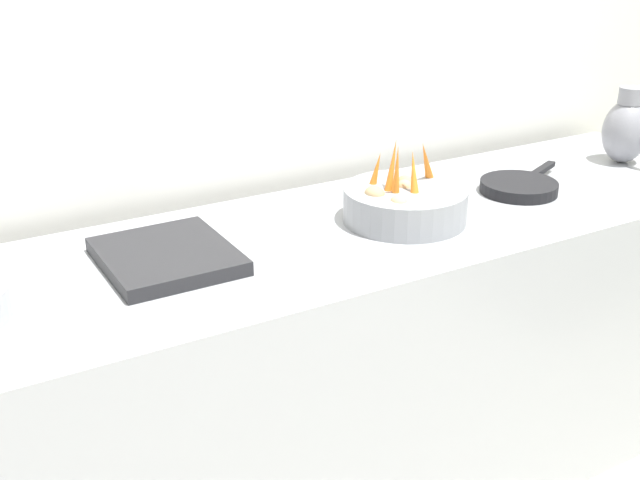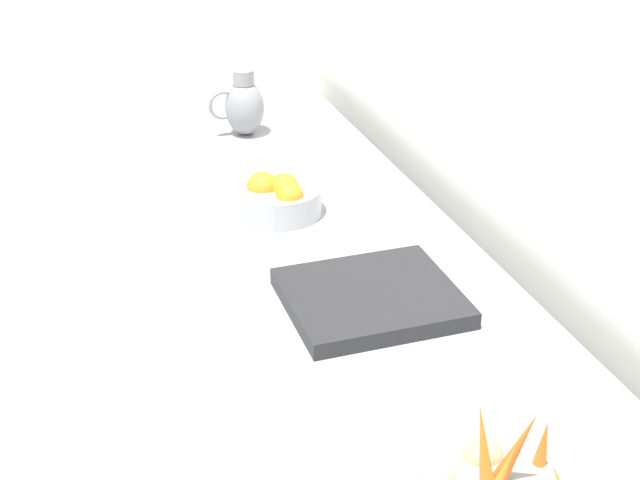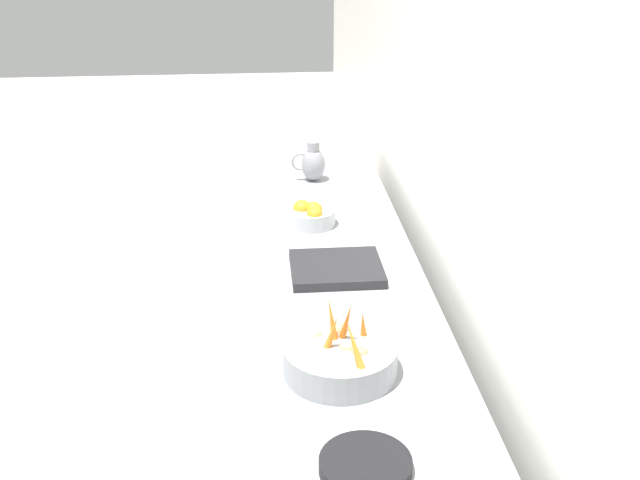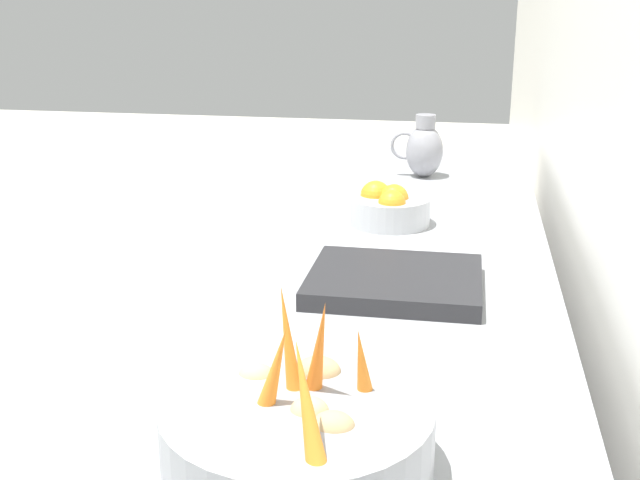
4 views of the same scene
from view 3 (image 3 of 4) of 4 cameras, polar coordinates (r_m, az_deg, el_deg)
name	(u,v)px [view 3 (image 3 of 4)]	position (r m, az deg, el deg)	size (l,w,h in m)	color
tile_wall_left	(527,173)	(2.17, 14.90, 4.77)	(0.10, 9.06, 3.00)	white
prep_counter	(333,398)	(3.00, 0.99, -11.50)	(0.71, 3.33, 0.88)	#9EA0A5
vegetable_colander	(340,358)	(2.32, 1.50, -8.63)	(0.34, 0.34, 0.23)	gray
orange_bowl	(311,215)	(3.32, -0.67, 1.82)	(0.20, 0.20, 0.11)	#ADAFB5
metal_pitcher_short	(313,163)	(3.83, -0.53, 5.65)	(0.17, 0.12, 0.20)	gray
counter_sink_basin	(336,269)	(2.91, 1.21, -2.10)	(0.34, 0.30, 0.04)	#232326
skillet_on_counter	(367,467)	(1.99, 3.43, -16.23)	(0.23, 0.36, 0.03)	black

